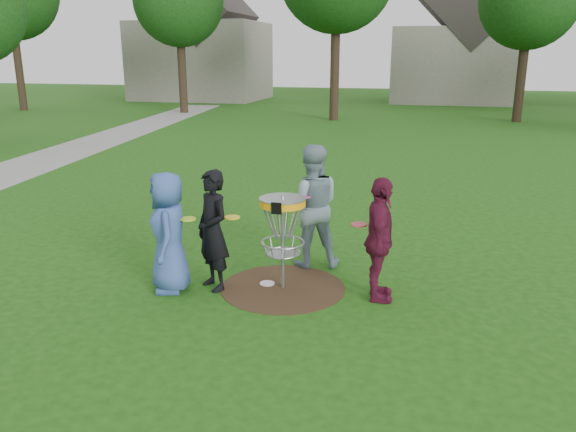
% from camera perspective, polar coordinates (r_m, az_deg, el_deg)
% --- Properties ---
extents(ground, '(100.00, 100.00, 0.00)m').
position_cam_1_polar(ground, '(8.18, -0.53, -7.31)').
color(ground, '#19470F').
rests_on(ground, ground).
extents(dirt_patch, '(1.80, 1.80, 0.01)m').
position_cam_1_polar(dirt_patch, '(8.18, -0.53, -7.29)').
color(dirt_patch, '#47331E').
rests_on(dirt_patch, ground).
extents(concrete_path, '(7.75, 39.92, 0.02)m').
position_cam_1_polar(concrete_path, '(19.64, -23.44, 5.28)').
color(concrete_path, '#9E9E99').
rests_on(concrete_path, ground).
extents(player_blue, '(0.83, 0.98, 1.72)m').
position_cam_1_polar(player_blue, '(8.01, -12.03, -1.64)').
color(player_blue, '#38569C').
rests_on(player_blue, ground).
extents(player_black, '(0.75, 0.72, 1.73)m').
position_cam_1_polar(player_black, '(7.96, -7.65, -1.48)').
color(player_black, black).
rests_on(player_black, ground).
extents(player_grey, '(1.11, 0.97, 1.94)m').
position_cam_1_polar(player_grey, '(8.76, 2.36, 1.01)').
color(player_grey, '#7B959F').
rests_on(player_grey, ground).
extents(player_maroon, '(0.52, 1.04, 1.71)m').
position_cam_1_polar(player_maroon, '(7.62, 9.27, -2.42)').
color(player_maroon, maroon).
rests_on(player_maroon, ground).
extents(disc_on_grass, '(0.22, 0.22, 0.02)m').
position_cam_1_polar(disc_on_grass, '(8.31, -2.13, -6.87)').
color(disc_on_grass, silver).
rests_on(disc_on_grass, ground).
extents(disc_golf_basket, '(0.66, 0.67, 1.38)m').
position_cam_1_polar(disc_golf_basket, '(7.83, -0.55, -0.46)').
color(disc_golf_basket, '#9EA0A5').
rests_on(disc_golf_basket, ground).
extents(held_discs, '(2.56, 1.33, 0.16)m').
position_cam_1_polar(held_discs, '(7.90, -1.75, 0.22)').
color(held_discs, '#CBF51B').
rests_on(held_discs, ground).
extents(house_row, '(44.50, 10.65, 11.62)m').
position_cam_1_polar(house_row, '(40.43, 19.21, 16.53)').
color(house_row, gray).
rests_on(house_row, ground).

